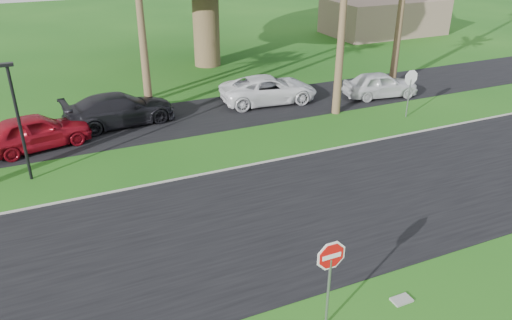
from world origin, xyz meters
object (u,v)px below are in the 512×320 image
object	(u,v)px
car_minivan	(269,90)
car_pickup	(380,85)
stop_sign_far	(410,84)
car_red	(35,132)
stop_sign_near	(330,267)
car_dark	(120,109)

from	to	relation	value
car_minivan	car_pickup	bearing A→B (deg)	-99.82
stop_sign_far	car_red	world-z (taller)	stop_sign_far
stop_sign_near	car_minivan	world-z (taller)	stop_sign_near
stop_sign_far	car_red	size ratio (longest dim) A/B	0.56
stop_sign_far	car_minivan	distance (m)	7.50
car_minivan	car_pickup	xyz separation A→B (m)	(6.25, -1.72, -0.02)
stop_sign_far	car_dark	distance (m)	14.57
stop_sign_far	car_dark	xyz separation A→B (m)	(-13.67, 4.95, -0.99)
stop_sign_far	car_minivan	world-z (taller)	stop_sign_far
car_dark	car_minivan	distance (m)	8.14
stop_sign_near	stop_sign_far	bearing A→B (deg)	43.73
stop_sign_far	car_pickup	size ratio (longest dim) A/B	0.62
stop_sign_far	car_pickup	world-z (taller)	stop_sign_far
stop_sign_far	car_red	bearing A→B (deg)	-11.33
car_pickup	car_minivan	bearing A→B (deg)	83.51
stop_sign_far	car_red	xyz separation A→B (m)	(-17.60, 3.52, -0.98)
car_minivan	car_pickup	distance (m)	6.48
car_dark	car_minivan	size ratio (longest dim) A/B	1.01
stop_sign_far	car_red	distance (m)	17.97
car_red	stop_sign_far	bearing A→B (deg)	-114.00
car_red	car_pickup	world-z (taller)	car_red
car_dark	car_pickup	bearing A→B (deg)	-102.96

